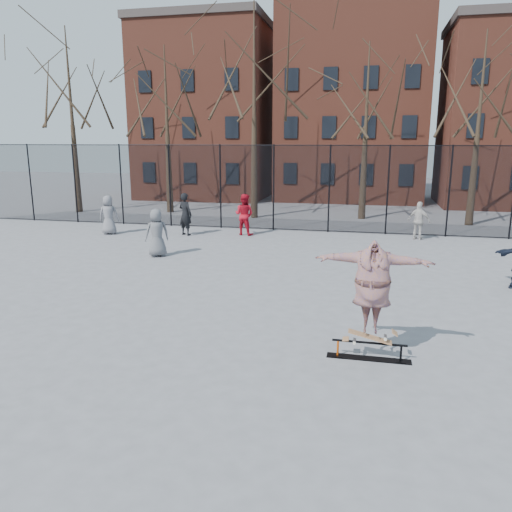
% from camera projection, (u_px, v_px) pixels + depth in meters
% --- Properties ---
extents(ground, '(100.00, 100.00, 0.00)m').
position_uv_depth(ground, '(226.00, 331.00, 11.20)').
color(ground, slate).
extents(skate_rail, '(1.63, 0.25, 0.36)m').
position_uv_depth(skate_rail, '(369.00, 352.00, 9.75)').
color(skate_rail, black).
rests_on(skate_rail, ground).
extents(skateboard, '(0.92, 0.22, 0.11)m').
position_uv_depth(skateboard, '(370.00, 339.00, 9.68)').
color(skateboard, '#915E3A').
rests_on(skateboard, skate_rail).
extents(skater, '(2.23, 0.63, 1.81)m').
position_uv_depth(skater, '(372.00, 292.00, 9.47)').
color(skater, '#69398F').
rests_on(skater, skateboard).
extents(bystander_grey, '(1.03, 0.94, 1.76)m').
position_uv_depth(bystander_grey, '(157.00, 233.00, 18.22)').
color(bystander_grey, '#5B5C5F').
rests_on(bystander_grey, ground).
extents(bystander_black, '(0.82, 0.69, 1.90)m').
position_uv_depth(bystander_black, '(185.00, 214.00, 22.32)').
color(bystander_black, black).
rests_on(bystander_black, ground).
extents(bystander_red, '(1.03, 0.87, 1.85)m').
position_uv_depth(bystander_red, '(244.00, 215.00, 22.39)').
color(bystander_red, '#B00F1F').
rests_on(bystander_red, ground).
extents(bystander_white, '(1.04, 0.77, 1.64)m').
position_uv_depth(bystander_white, '(419.00, 221.00, 21.32)').
color(bystander_white, beige).
rests_on(bystander_white, ground).
extents(bystander_extra, '(0.98, 0.77, 1.77)m').
position_uv_depth(bystander_extra, '(109.00, 215.00, 22.56)').
color(bystander_extra, slate).
rests_on(bystander_extra, ground).
extents(fence, '(34.03, 0.07, 4.00)m').
position_uv_depth(fence, '(303.00, 187.00, 23.09)').
color(fence, black).
rests_on(fence, ground).
extents(tree_row, '(33.66, 7.46, 10.67)m').
position_uv_depth(tree_row, '(311.00, 78.00, 25.88)').
color(tree_row, black).
rests_on(tree_row, ground).
extents(rowhouses, '(29.00, 7.00, 13.00)m').
position_uv_depth(rowhouses, '(339.00, 112.00, 34.37)').
color(rowhouses, brown).
rests_on(rowhouses, ground).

